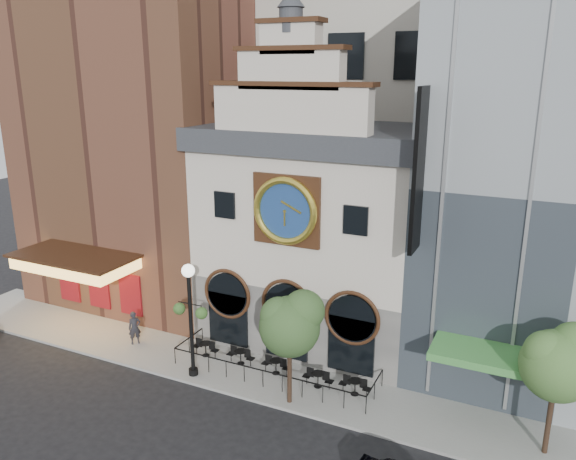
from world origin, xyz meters
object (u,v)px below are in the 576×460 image
Objects in this scene: tree_left at (291,322)px; bistro_3 at (318,378)px; lamppost at (190,308)px; bistro_2 at (276,365)px; bistro_0 at (206,348)px; tree_right at (559,360)px; bistro_4 at (355,386)px; pedestrian at (135,328)px; bistro_1 at (241,356)px.

bistro_3 is at bearing 69.03° from tree_left.
lamppost reaches higher than tree_left.
bistro_0 is at bearing 179.73° from bistro_2.
bistro_2 is at bearing 176.71° from tree_right.
tree_right is at bearing -4.33° from bistro_4.
lamppost is (-6.23, -1.68, 3.26)m from bistro_3.
bistro_2 and bistro_4 have the same top height.
pedestrian reaches higher than bistro_0.
bistro_0 is 2.18m from bistro_1.
tree_right reaches higher than pedestrian.
lamppost reaches higher than bistro_3.
bistro_0 is 4.32m from bistro_2.
bistro_4 is (1.87, 0.13, 0.00)m from bistro_3.
bistro_4 is 8.92m from lamppost.
bistro_4 is 13.08m from pedestrian.
bistro_3 is 0.82× the size of pedestrian.
bistro_0 and bistro_4 have the same top height.
lamppost reaches higher than bistro_4.
lamppost is (-8.11, -1.82, 3.26)m from bistro_4.
bistro_3 is at bearing 13.81° from lamppost.
lamppost is at bearing -164.89° from bistro_3.
lamppost is 5.58m from tree_left.
pedestrian is at bearing -178.64° from bistro_3.
bistro_1 is 2.15m from bistro_2.
bistro_2 is 1.00× the size of bistro_4.
bistro_3 is at bearing -5.33° from bistro_2.
bistro_4 is (8.63, -0.11, 0.00)m from bistro_0.
bistro_3 is 1.88m from bistro_4.
bistro_4 is at bearing -1.53° from bistro_1.
lamppost is (-1.66, -1.99, 3.26)m from bistro_1.
tree_right reaches higher than bistro_0.
pedestrian is at bearing -173.40° from bistro_0.
bistro_2 is at bearing 132.03° from tree_left.
bistro_0 is 0.28× the size of tree_right.
pedestrian is at bearing -175.05° from bistro_1.
tree_left reaches higher than bistro_2.
bistro_3 is 11.02m from tree_right.
pedestrian is at bearing 179.35° from tree_right.
bistro_3 is at bearing -49.17° from pedestrian.
bistro_4 is 0.28× the size of tree_right.
bistro_2 is 0.28× the size of tree_left.
tree_left is at bearing -27.56° from bistro_1.
bistro_3 is 0.28× the size of tree_left.
bistro_0 is 0.82× the size of pedestrian.
tree_left is (6.09, -1.98, 3.66)m from bistro_0.
bistro_2 is (4.32, -0.02, 0.00)m from bistro_0.
lamppost is at bearing -167.36° from bistro_4.
tree_right is (17.11, -0.76, 3.75)m from bistro_0.
bistro_2 is at bearing -2.13° from bistro_1.
tree_left is at bearing -143.61° from bistro_4.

